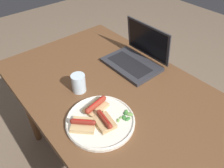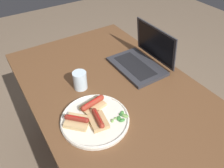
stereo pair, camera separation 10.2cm
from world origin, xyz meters
TOP-DOWN VIEW (x-y plane):
  - ground_plane at (0.00, 0.00)m, footprint 6.00×6.00m
  - desk at (0.00, 0.00)m, footprint 1.23×0.78m
  - laptop at (-0.08, 0.23)m, footprint 0.31×0.24m
  - plate at (0.13, -0.18)m, footprint 0.29×0.29m
  - sausage_toast_left at (0.15, -0.18)m, footprint 0.11×0.08m
  - sausage_toast_middle at (0.06, -0.16)m, footprint 0.09×0.12m
  - sausage_toast_right at (0.11, -0.25)m, footprint 0.12×0.12m
  - salad_pile at (0.18, -0.08)m, footprint 0.06×0.09m
  - drinking_glass at (-0.10, -0.14)m, footprint 0.07×0.07m

SIDE VIEW (x-z plane):
  - ground_plane at x=0.00m, z-range 0.00..0.00m
  - desk at x=0.00m, z-range 0.29..0.99m
  - plate at x=0.13m, z-range 0.70..0.72m
  - salad_pile at x=0.18m, z-range 0.72..0.73m
  - sausage_toast_right at x=0.11m, z-range 0.71..0.76m
  - sausage_toast_left at x=0.15m, z-range 0.71..0.76m
  - sausage_toast_middle at x=0.06m, z-range 0.71..0.76m
  - laptop at x=-0.08m, z-range 0.64..0.85m
  - drinking_glass at x=-0.10m, z-range 0.70..0.80m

